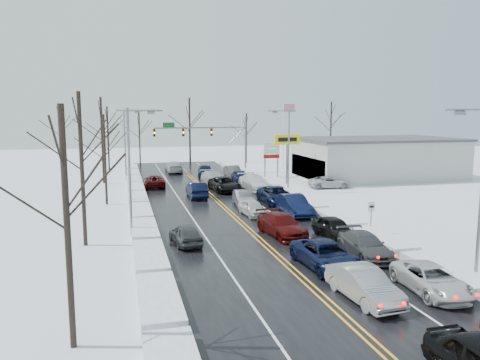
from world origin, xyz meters
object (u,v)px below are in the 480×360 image
object	(u,v)px
tires_plus_sign	(287,143)
oncoming_car_0	(197,197)
flagpole	(284,130)
dealership_building	(377,158)
traffic_signal_mast	(211,135)

from	to	relation	value
tires_plus_sign	oncoming_car_0	distance (m)	14.69
tires_plus_sign	flagpole	distance (m)	14.79
flagpole	dealership_building	xyz separation A→B (m)	(8.80, -12.00, -3.27)
dealership_building	oncoming_car_0	bearing A→B (deg)	-161.53
flagpole	oncoming_car_0	xyz separation A→B (m)	(-16.83, -20.56, -5.93)
tires_plus_sign	dealership_building	size ratio (longest dim) A/B	0.29
traffic_signal_mast	tires_plus_sign	bearing A→B (deg)	-59.54
flagpole	dealership_building	distance (m)	15.24
dealership_building	oncoming_car_0	size ratio (longest dim) A/B	4.26
dealership_building	flagpole	bearing A→B (deg)	126.27
traffic_signal_mast	tires_plus_sign	xyz separation A→B (m)	(7.05, -12.00, -0.49)
flagpole	tires_plus_sign	bearing A→B (deg)	-108.44
tires_plus_sign	dealership_building	xyz separation A→B (m)	(13.48, 2.01, -2.34)
traffic_signal_mast	dealership_building	size ratio (longest dim) A/B	0.65
dealership_building	traffic_signal_mast	bearing A→B (deg)	154.05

